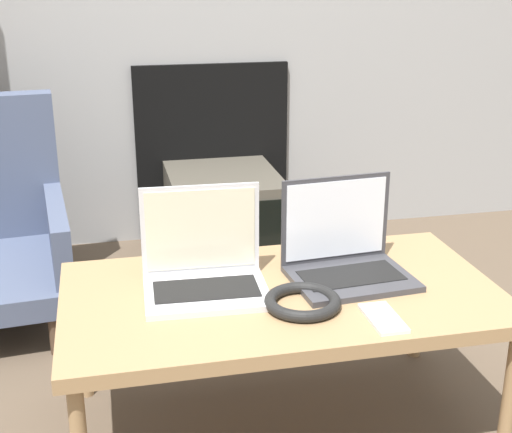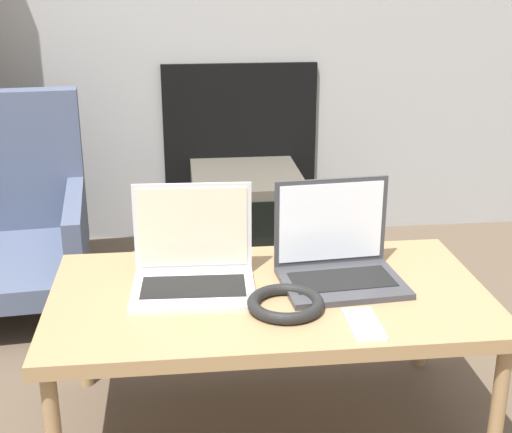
{
  "view_description": "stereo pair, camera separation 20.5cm",
  "coord_description": "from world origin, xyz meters",
  "px_view_note": "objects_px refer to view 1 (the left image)",
  "views": [
    {
      "loc": [
        -0.42,
        -1.38,
        1.19
      ],
      "look_at": [
        0.0,
        0.5,
        0.5
      ],
      "focal_mm": 50.0,
      "sensor_mm": 36.0,
      "label": 1
    },
    {
      "loc": [
        -0.22,
        -1.41,
        1.19
      ],
      "look_at": [
        0.0,
        0.5,
        0.5
      ],
      "focal_mm": 50.0,
      "sensor_mm": 36.0,
      "label": 2
    }
  ],
  "objects_px": {
    "laptop_left": "(204,267)",
    "tv": "(224,216)",
    "phone": "(384,319)",
    "headphones": "(303,302)",
    "laptop_right": "(345,255)"
  },
  "relations": [
    {
      "from": "laptop_left",
      "to": "tv",
      "type": "xyz_separation_m",
      "value": [
        0.25,
        1.13,
        -0.28
      ]
    },
    {
      "from": "laptop_left",
      "to": "tv",
      "type": "relative_size",
      "value": 0.6
    },
    {
      "from": "phone",
      "to": "tv",
      "type": "height_order",
      "value": "phone"
    },
    {
      "from": "laptop_left",
      "to": "headphones",
      "type": "bearing_deg",
      "value": -33.97
    },
    {
      "from": "laptop_right",
      "to": "tv",
      "type": "height_order",
      "value": "laptop_right"
    },
    {
      "from": "phone",
      "to": "headphones",
      "type": "bearing_deg",
      "value": 147.3
    },
    {
      "from": "laptop_left",
      "to": "laptop_right",
      "type": "bearing_deg",
      "value": 2.54
    },
    {
      "from": "headphones",
      "to": "laptop_right",
      "type": "bearing_deg",
      "value": 44.62
    },
    {
      "from": "laptop_right",
      "to": "headphones",
      "type": "height_order",
      "value": "laptop_right"
    },
    {
      "from": "headphones",
      "to": "tv",
      "type": "bearing_deg",
      "value": 88.49
    },
    {
      "from": "laptop_left",
      "to": "phone",
      "type": "xyz_separation_m",
      "value": [
        0.38,
        -0.26,
        -0.05
      ]
    },
    {
      "from": "laptop_left",
      "to": "tv",
      "type": "height_order",
      "value": "laptop_left"
    },
    {
      "from": "headphones",
      "to": "phone",
      "type": "xyz_separation_m",
      "value": [
        0.17,
        -0.11,
        -0.01
      ]
    },
    {
      "from": "laptop_left",
      "to": "phone",
      "type": "bearing_deg",
      "value": -32.35
    },
    {
      "from": "phone",
      "to": "tv",
      "type": "bearing_deg",
      "value": 95.36
    }
  ]
}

